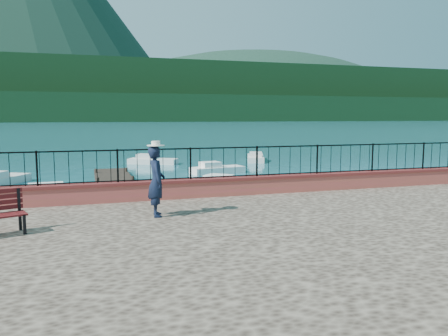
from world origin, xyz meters
TOP-DOWN VIEW (x-y plane):
  - ground at (0.00, 0.00)m, footprint 2000.00×2000.00m
  - parapet at (0.00, 3.70)m, footprint 28.00×0.46m
  - railing at (0.00, 3.70)m, footprint 27.00×0.05m
  - dock at (-2.00, 12.00)m, footprint 2.00×16.00m
  - far_forest at (0.00, 300.00)m, footprint 900.00×60.00m
  - foothills at (0.00, 360.00)m, footprint 900.00×120.00m
  - companion_hill at (220.00, 560.00)m, footprint 448.00×384.00m
  - person at (-1.70, 1.47)m, footprint 0.45×0.67m
  - hat at (-1.70, 1.47)m, footprint 0.44×0.44m
  - boat_0 at (-4.53, 11.08)m, footprint 4.28×1.69m
  - boat_1 at (3.35, 11.10)m, footprint 3.64×3.48m
  - boat_2 at (4.74, 17.79)m, footprint 3.67×1.87m
  - boat_3 at (-7.96, 16.70)m, footprint 2.87×3.82m
  - boat_4 at (1.49, 24.62)m, footprint 3.94×2.88m
  - boat_5 at (10.07, 24.55)m, footprint 2.73×4.55m

SIDE VIEW (x-z plane):
  - ground at x=0.00m, z-range 0.00..0.00m
  - companion_hill at x=220.00m, z-range -90.00..90.00m
  - dock at x=-2.00m, z-range 0.00..0.30m
  - boat_0 at x=-4.53m, z-range 0.00..0.80m
  - boat_1 at x=3.35m, z-range 0.00..0.80m
  - boat_2 at x=4.74m, z-range 0.00..0.80m
  - boat_3 at x=-7.96m, z-range 0.00..0.80m
  - boat_4 at x=1.49m, z-range 0.00..0.80m
  - boat_5 at x=10.07m, z-range 0.00..0.80m
  - parapet at x=0.00m, z-range 1.20..1.78m
  - person at x=-1.70m, z-range 1.20..2.99m
  - railing at x=0.00m, z-range 1.78..2.73m
  - hat at x=-1.70m, z-range 2.99..3.11m
  - far_forest at x=0.00m, z-range 0.00..18.00m
  - foothills at x=0.00m, z-range 0.00..44.00m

